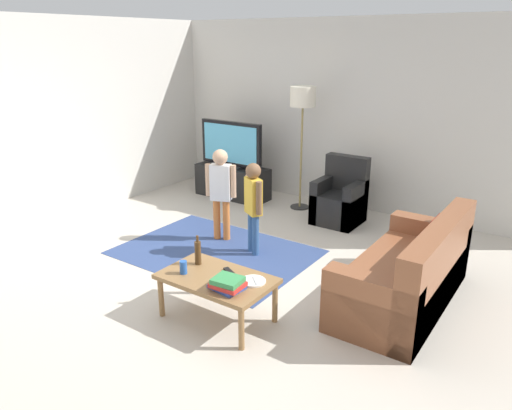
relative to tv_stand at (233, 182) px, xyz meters
name	(u,v)px	position (x,y,z in m)	size (l,w,h in m)	color
ground	(224,278)	(1.63, -2.30, -0.24)	(7.80, 7.80, 0.00)	beige
wall_back	(350,115)	(1.63, 0.70, 1.11)	(6.00, 0.12, 2.70)	silver
wall_left	(40,124)	(-1.37, -2.30, 1.11)	(0.12, 6.00, 2.70)	silver
area_rug	(216,252)	(1.14, -1.83, -0.24)	(2.20, 1.60, 0.01)	#33477A
tv_stand	(233,182)	(0.00, 0.00, 0.00)	(1.20, 0.44, 0.50)	black
tv	(231,145)	(0.00, -0.02, 0.60)	(1.10, 0.28, 0.71)	black
couch	(412,277)	(3.41, -1.71, 0.05)	(0.80, 1.80, 0.86)	brown
armchair	(341,201)	(1.89, -0.04, 0.05)	(0.60, 0.60, 0.90)	black
floor_lamp	(303,103)	(1.15, 0.15, 1.30)	(0.36, 0.36, 1.78)	#262626
child_near_tv	(221,186)	(0.95, -1.47, 0.45)	(0.36, 0.22, 1.15)	orange
child_center	(253,200)	(1.52, -1.59, 0.41)	(0.32, 0.23, 1.09)	#33598C
coffee_table	(217,282)	(2.08, -2.94, 0.13)	(1.00, 0.60, 0.42)	olive
book_stack	(227,284)	(2.30, -3.07, 0.23)	(0.30, 0.24, 0.11)	#334CA5
bottle	(198,252)	(1.78, -2.84, 0.29)	(0.06, 0.06, 0.28)	#4C3319
tv_remote	(230,272)	(2.13, -2.82, 0.19)	(0.17, 0.05, 0.02)	black
soda_can	(183,267)	(1.80, -3.06, 0.24)	(0.07, 0.07, 0.12)	#2659B2
plate	(253,281)	(2.40, -2.84, 0.18)	(0.22, 0.22, 0.02)	white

